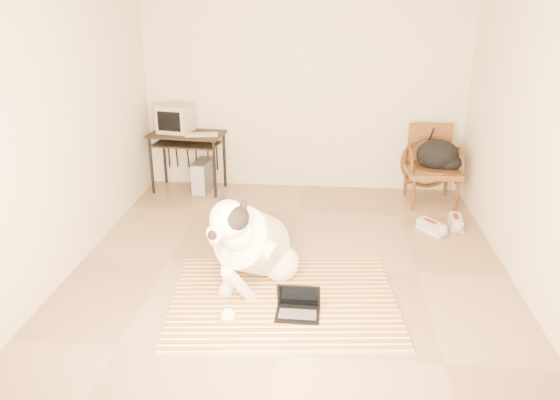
# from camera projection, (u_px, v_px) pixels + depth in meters

# --- Properties ---
(floor) EXTENTS (4.50, 4.50, 0.00)m
(floor) POSITION_uv_depth(u_px,v_px,m) (290.00, 267.00, 5.12)
(floor) COLOR #977A5D
(floor) RESTS_ON ground
(wall_back) EXTENTS (4.50, 0.00, 4.50)m
(wall_back) POSITION_uv_depth(u_px,v_px,m) (304.00, 82.00, 6.71)
(wall_back) COLOR beige
(wall_back) RESTS_ON floor
(wall_front) EXTENTS (4.50, 0.00, 4.50)m
(wall_front) POSITION_uv_depth(u_px,v_px,m) (258.00, 240.00, 2.54)
(wall_front) COLOR beige
(wall_front) RESTS_ON floor
(wall_left) EXTENTS (0.00, 4.50, 4.50)m
(wall_left) POSITION_uv_depth(u_px,v_px,m) (64.00, 121.00, 4.79)
(wall_left) COLOR beige
(wall_left) RESTS_ON floor
(wall_right) EXTENTS (0.00, 4.50, 4.50)m
(wall_right) POSITION_uv_depth(u_px,v_px,m) (535.00, 131.00, 4.46)
(wall_right) COLOR beige
(wall_right) RESTS_ON floor
(rug) EXTENTS (1.99, 1.60, 0.02)m
(rug) POSITION_uv_depth(u_px,v_px,m) (283.00, 300.00, 4.56)
(rug) COLOR #C05E12
(rug) RESTS_ON floor
(dog) EXTENTS (0.76, 1.34, 0.99)m
(dog) POSITION_uv_depth(u_px,v_px,m) (252.00, 245.00, 4.66)
(dog) COLOR white
(dog) RESTS_ON rug
(laptop) EXTENTS (0.35, 0.26, 0.24)m
(laptop) POSITION_uv_depth(u_px,v_px,m) (298.00, 307.00, 4.33)
(laptop) COLOR black
(laptop) RESTS_ON rug
(computer_desk) EXTENTS (0.95, 0.60, 0.75)m
(computer_desk) POSITION_uv_depth(u_px,v_px,m) (187.00, 141.00, 6.81)
(computer_desk) COLOR black
(computer_desk) RESTS_ON floor
(crt_monitor) EXTENTS (0.44, 0.42, 0.34)m
(crt_monitor) POSITION_uv_depth(u_px,v_px,m) (175.00, 118.00, 6.78)
(crt_monitor) COLOR tan
(crt_monitor) RESTS_ON computer_desk
(desk_keyboard) EXTENTS (0.41, 0.21, 0.03)m
(desk_keyboard) POSITION_uv_depth(u_px,v_px,m) (201.00, 135.00, 6.66)
(desk_keyboard) COLOR tan
(desk_keyboard) RESTS_ON computer_desk
(pc_tower) EXTENTS (0.22, 0.45, 0.40)m
(pc_tower) POSITION_uv_depth(u_px,v_px,m) (203.00, 176.00, 6.94)
(pc_tower) COLOR #48484A
(pc_tower) RESTS_ON floor
(rattan_chair) EXTENTS (0.64, 0.62, 0.92)m
(rattan_chair) POSITION_uv_depth(u_px,v_px,m) (431.00, 165.00, 6.52)
(rattan_chair) COLOR brown
(rattan_chair) RESTS_ON floor
(backpack) EXTENTS (0.52, 0.41, 0.37)m
(backpack) POSITION_uv_depth(u_px,v_px,m) (439.00, 156.00, 6.40)
(backpack) COLOR black
(backpack) RESTS_ON rattan_chair
(sneaker_left) EXTENTS (0.30, 0.35, 0.12)m
(sneaker_left) POSITION_uv_depth(u_px,v_px,m) (431.00, 227.00, 5.83)
(sneaker_left) COLOR white
(sneaker_left) RESTS_ON floor
(sneaker_right) EXTENTS (0.16, 0.34, 0.11)m
(sneaker_right) POSITION_uv_depth(u_px,v_px,m) (456.00, 222.00, 5.95)
(sneaker_right) COLOR white
(sneaker_right) RESTS_ON floor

